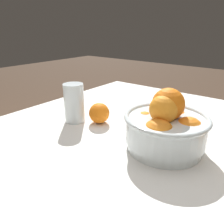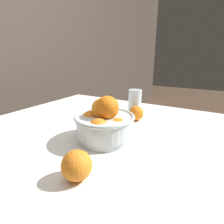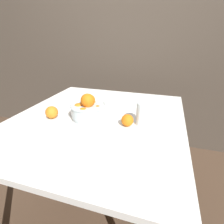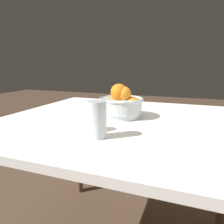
# 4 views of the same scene
# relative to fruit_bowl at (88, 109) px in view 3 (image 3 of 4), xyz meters

# --- Properties ---
(ground_plane) EXTENTS (12.00, 12.00, 0.00)m
(ground_plane) POSITION_rel_fruit_bowl_xyz_m (0.05, 0.03, -0.83)
(ground_plane) COLOR #4C3828
(back_wall) EXTENTS (8.00, 0.05, 2.60)m
(back_wall) POSITION_rel_fruit_bowl_xyz_m (0.05, 1.10, 0.47)
(back_wall) COLOR #4C4238
(back_wall) RESTS_ON ground_plane
(dining_table) EXTENTS (1.04, 1.16, 0.77)m
(dining_table) POSITION_rel_fruit_bowl_xyz_m (0.05, 0.03, -0.14)
(dining_table) COLOR white
(dining_table) RESTS_ON ground_plane
(fruit_bowl) EXTENTS (0.22, 0.22, 0.16)m
(fruit_bowl) POSITION_rel_fruit_bowl_xyz_m (0.00, 0.00, 0.00)
(fruit_bowl) COLOR silver
(fruit_bowl) RESTS_ON dining_table
(juice_glass) EXTENTS (0.07, 0.07, 0.13)m
(juice_glass) POSITION_rel_fruit_bowl_xyz_m (0.32, 0.02, -0.01)
(juice_glass) COLOR #F4A314
(juice_glass) RESTS_ON dining_table
(orange_loose_near_bowl) EXTENTS (0.07, 0.07, 0.07)m
(orange_loose_near_bowl) POSITION_rel_fruit_bowl_xyz_m (0.25, -0.02, -0.03)
(orange_loose_near_bowl) COLOR orange
(orange_loose_near_bowl) RESTS_ON dining_table
(orange_loose_front) EXTENTS (0.08, 0.08, 0.08)m
(orange_loose_front) POSITION_rel_fruit_bowl_xyz_m (-0.22, -0.06, -0.02)
(orange_loose_front) COLOR orange
(orange_loose_front) RESTS_ON dining_table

